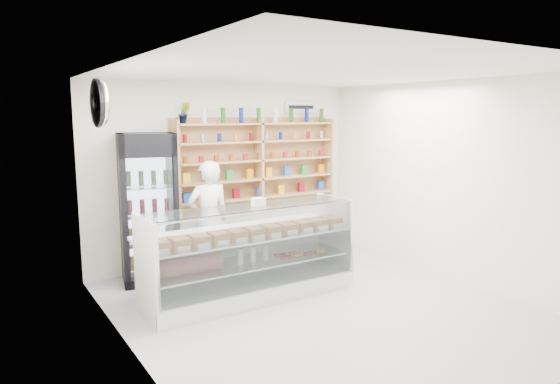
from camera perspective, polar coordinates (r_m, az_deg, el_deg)
room at (r=5.86m, az=4.81°, el=-0.26°), size 5.00×5.00×5.00m
display_counter at (r=6.48m, az=-3.40°, el=-9.06°), size 2.75×0.82×1.20m
shop_worker at (r=7.21m, az=-8.16°, el=-3.11°), size 0.64×0.44×1.68m
drinks_cooler at (r=7.18m, az=-14.82°, el=-1.74°), size 0.88×0.86×2.08m
wall_shelving at (r=8.05m, az=-2.43°, el=3.63°), size 2.84×0.28×1.33m
potted_plant at (r=7.47m, az=-10.90°, el=8.86°), size 0.21×0.19×0.31m
security_mirror at (r=5.96m, az=-19.73°, el=9.54°), size 0.15×0.50×0.50m
wall_sign at (r=8.61m, az=2.36°, el=9.67°), size 0.62×0.03×0.20m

